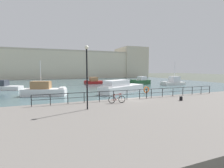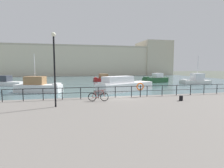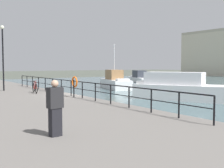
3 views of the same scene
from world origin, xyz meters
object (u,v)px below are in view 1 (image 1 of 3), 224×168
mooring_bollard (181,98)px  life_ring_stand (146,90)px  moored_white_yacht (94,81)px  parked_bicycle (117,99)px  moored_blue_motorboat (173,82)px  moored_green_narrowboat (121,88)px  moored_red_daysailer (44,90)px  moored_cabin_cruiser (140,82)px  quay_lamp_post (87,70)px  harbor_building (82,65)px  moored_harbor_tender (0,86)px

mooring_bollard → life_ring_stand: life_ring_stand is taller
moored_white_yacht → parked_bicycle: bearing=78.0°
moored_blue_motorboat → moored_green_narrowboat: size_ratio=0.66×
moored_red_daysailer → moored_green_narrowboat: bearing=10.6°
moored_green_narrowboat → life_ring_stand: moored_green_narrowboat is taller
moored_cabin_cruiser → moored_red_daysailer: 26.08m
mooring_bollard → quay_lamp_post: bearing=-179.0°
moored_white_yacht → harbor_building: bearing=-96.6°
moored_cabin_cruiser → moored_white_yacht: bearing=-46.5°
life_ring_stand → moored_red_daysailer: bearing=135.4°
moored_green_narrowboat → life_ring_stand: 9.92m
moored_red_daysailer → quay_lamp_post: size_ratio=1.28×
moored_white_yacht → moored_blue_motorboat: size_ratio=0.84×
moored_harbor_tender → parked_bicycle: size_ratio=4.65×
parked_bicycle → moored_white_yacht: bearing=87.6°
harbor_building → moored_green_narrowboat: size_ratio=7.88×
moored_harbor_tender → harbor_building: bearing=-97.1°
harbor_building → moored_cabin_cruiser: bearing=-78.7°
harbor_building → moored_blue_motorboat: (15.93, -44.57, -5.38)m
moored_green_narrowboat → parked_bicycle: (-5.43, -11.04, 0.24)m
moored_blue_motorboat → parked_bicycle: bearing=38.2°
moored_white_yacht → mooring_bollard: (1.56, -31.34, 0.31)m
life_ring_stand → moored_white_yacht: bearing=87.5°
moored_white_yacht → quay_lamp_post: (-8.88, -31.53, 3.46)m
moored_green_narrowboat → mooring_bollard: moored_green_narrowboat is taller
moored_blue_motorboat → parked_bicycle: moored_blue_motorboat is taller
life_ring_stand → quay_lamp_post: (-7.64, -2.72, 2.40)m
mooring_bollard → moored_blue_motorboat: bearing=50.1°
moored_green_narrowboat → moored_red_daysailer: size_ratio=1.42×
harbor_building → parked_bicycle: size_ratio=43.85×
quay_lamp_post → parked_bicycle: bearing=24.0°
moored_green_narrowboat → mooring_bollard: 12.46m
moored_red_daysailer → mooring_bollard: 19.85m
moored_white_yacht → moored_cabin_cruiser: (11.12, -6.88, 0.15)m
moored_harbor_tender → life_ring_stand: (19.87, -22.31, 0.98)m
harbor_building → moored_red_daysailer: bearing=-106.9°
quay_lamp_post → harbor_building: bearing=79.7°
moored_blue_motorboat → moored_red_daysailer: size_ratio=0.93×
moored_blue_motorboat → moored_harbor_tender: (-40.01, 4.14, -0.05)m
moored_red_daysailer → parked_bicycle: moored_red_daysailer is taller
moored_harbor_tender → parked_bicycle: (15.60, -23.53, 0.40)m
moored_green_narrowboat → moored_cabin_cruiser: size_ratio=1.49×
moored_cabin_cruiser → moored_harbor_tender: size_ratio=0.80×
mooring_bollard → moored_harbor_tender: bearing=132.4°
harbor_building → moored_red_daysailer: 54.05m
moored_green_narrowboat → mooring_bollard: size_ratio=22.29×
mooring_bollard → moored_red_daysailer: bearing=135.9°
parked_bicycle → life_ring_stand: size_ratio=1.26×
moored_blue_motorboat → moored_cabin_cruiser: size_ratio=0.98×
harbor_building → moored_cabin_cruiser: size_ratio=11.73×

